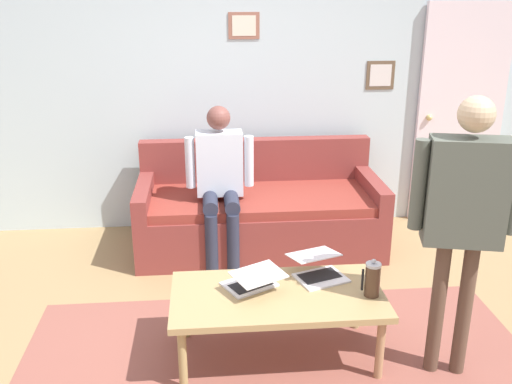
{
  "coord_description": "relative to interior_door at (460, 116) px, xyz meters",
  "views": [
    {
      "loc": [
        0.3,
        2.99,
        2.16
      ],
      "look_at": [
        -0.04,
        -0.79,
        0.8
      ],
      "focal_mm": 40.13,
      "sensor_mm": 36.0,
      "label": 1
    }
  ],
  "objects": [
    {
      "name": "laptop_left",
      "position": [
        2.13,
        2.03,
        -0.54
      ],
      "size": [
        0.42,
        0.43,
        0.13
      ],
      "color": "silver",
      "rests_on": "coffee_table"
    },
    {
      "name": "back_wall",
      "position": [
        2.08,
        -0.09,
        0.33
      ],
      "size": [
        7.04,
        0.11,
        2.7
      ],
      "color": "silver",
      "rests_on": "ground_plane"
    },
    {
      "name": "couch",
      "position": [
        1.94,
        0.48,
        -0.72
      ],
      "size": [
        2.07,
        0.92,
        0.88
      ],
      "color": "brown",
      "rests_on": "ground_plane"
    },
    {
      "name": "person_standing",
      "position": [
        1.01,
        2.34,
        0.03
      ],
      "size": [
        0.58,
        0.27,
        1.65
      ],
      "color": "brown",
      "rests_on": "ground_plane"
    },
    {
      "name": "french_press",
      "position": [
        1.43,
        2.18,
        -0.48
      ],
      "size": [
        0.11,
        0.09,
        0.24
      ],
      "color": "#4C3323",
      "rests_on": "coffee_table"
    },
    {
      "name": "coffee_table",
      "position": [
        1.98,
        2.11,
        -0.63
      ],
      "size": [
        1.27,
        0.66,
        0.44
      ],
      "color": "tan",
      "rests_on": "ground_plane"
    },
    {
      "name": "area_rug",
      "position": [
        1.98,
        2.21,
        -1.02
      ],
      "size": [
        3.14,
        1.67,
        0.01
      ],
      "primitive_type": "cube",
      "color": "#8F5144",
      "rests_on": "ground_plane"
    },
    {
      "name": "ground_plane",
      "position": [
        2.08,
        2.11,
        -1.02
      ],
      "size": [
        7.68,
        7.68,
        0.0
      ],
      "primitive_type": "plane",
      "color": "#9C7F53"
    },
    {
      "name": "laptop_center",
      "position": [
        1.7,
        1.92,
        -0.54
      ],
      "size": [
        0.39,
        0.41,
        0.14
      ],
      "color": "silver",
      "rests_on": "coffee_table"
    },
    {
      "name": "interior_door",
      "position": [
        0.0,
        0.0,
        0.0
      ],
      "size": [
        0.82,
        0.09,
        2.05
      ],
      "color": "white",
      "rests_on": "ground_plane"
    },
    {
      "name": "person_seated",
      "position": [
        2.28,
        0.71,
        -0.3
      ],
      "size": [
        0.55,
        0.51,
        1.28
      ],
      "color": "#292D3F",
      "rests_on": "ground_plane"
    }
  ]
}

